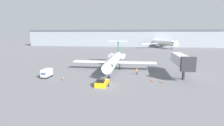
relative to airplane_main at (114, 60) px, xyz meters
The scene contains 12 objects.
ground_plane 18.25m from the airplane_main, 89.70° to the right, with size 600.00×600.00×0.00m, color slate.
terminal_building 102.09m from the airplane_main, 89.95° to the left, with size 180.00×16.80×14.30m.
airplane_main is the anchor object (origin of this frame).
pushback_tug 17.68m from the airplane_main, 91.62° to the right, with size 2.27×4.36×1.71m.
luggage_cart 20.59m from the airplane_main, 141.82° to the right, with size 1.67×3.48×2.30m.
worker_near_tug 18.32m from the airplane_main, 86.36° to the right, with size 0.40×0.24×1.70m.
worker_by_wing 9.47m from the airplane_main, 38.70° to the right, with size 0.40×0.25×1.78m.
traffic_cone_left 18.16m from the airplane_main, 127.09° to the right, with size 0.60×0.60×0.81m.
traffic_cone_right 16.68m from the airplane_main, 47.96° to the right, with size 0.55×0.55×0.63m.
traffic_cone_mid 18.73m from the airplane_main, 45.62° to the right, with size 0.57×0.57×0.68m.
airplane_parked_far_left 91.51m from the airplane_main, 74.27° to the left, with size 31.75×32.59×11.34m.
jet_bridge 19.90m from the airplane_main, 19.33° to the right, with size 3.20×14.78×6.19m.
Camera 1 is at (7.10, -36.20, 11.52)m, focal length 28.00 mm.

